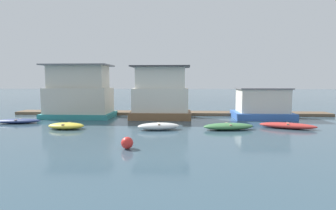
{
  "coord_description": "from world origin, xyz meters",
  "views": [
    {
      "loc": [
        1.37,
        -25.42,
        3.61
      ],
      "look_at": [
        0.0,
        -1.0,
        1.4
      ],
      "focal_mm": 28.0,
      "sensor_mm": 36.0,
      "label": 1
    }
  ],
  "objects_px": {
    "buoy_red": "(127,143)",
    "dinghy_red": "(288,126)",
    "dinghy_navy": "(18,121)",
    "mooring_post_near_right": "(82,109)",
    "houseboat_brown": "(161,95)",
    "dinghy_yellow": "(66,126)",
    "houseboat_blue": "(262,104)",
    "houseboat_teal": "(79,94)",
    "dinghy_green": "(228,126)",
    "dinghy_white": "(159,126)"
  },
  "relations": [
    {
      "from": "dinghy_red",
      "to": "mooring_post_near_right",
      "type": "height_order",
      "value": "mooring_post_near_right"
    },
    {
      "from": "houseboat_teal",
      "to": "houseboat_blue",
      "type": "xyz_separation_m",
      "value": [
        18.12,
        0.32,
        -1.01
      ]
    },
    {
      "from": "houseboat_brown",
      "to": "dinghy_yellow",
      "type": "xyz_separation_m",
      "value": [
        -6.73,
        -6.12,
        -2.03
      ]
    },
    {
      "from": "dinghy_yellow",
      "to": "houseboat_brown",
      "type": "bearing_deg",
      "value": 42.28
    },
    {
      "from": "dinghy_white",
      "to": "dinghy_green",
      "type": "relative_size",
      "value": 0.82
    },
    {
      "from": "houseboat_teal",
      "to": "dinghy_white",
      "type": "relative_size",
      "value": 2.06
    },
    {
      "from": "buoy_red",
      "to": "houseboat_teal",
      "type": "bearing_deg",
      "value": 121.67
    },
    {
      "from": "dinghy_red",
      "to": "dinghy_white",
      "type": "bearing_deg",
      "value": -173.43
    },
    {
      "from": "buoy_red",
      "to": "dinghy_green",
      "type": "bearing_deg",
      "value": 43.06
    },
    {
      "from": "houseboat_teal",
      "to": "dinghy_red",
      "type": "height_order",
      "value": "houseboat_teal"
    },
    {
      "from": "houseboat_teal",
      "to": "dinghy_navy",
      "type": "xyz_separation_m",
      "value": [
        -3.84,
        -3.98,
        -2.18
      ]
    },
    {
      "from": "dinghy_red",
      "to": "mooring_post_near_right",
      "type": "distance_m",
      "value": 19.97
    },
    {
      "from": "houseboat_blue",
      "to": "dinghy_navy",
      "type": "xyz_separation_m",
      "value": [
        -21.96,
        -4.3,
        -1.17
      ]
    },
    {
      "from": "houseboat_teal",
      "to": "dinghy_yellow",
      "type": "height_order",
      "value": "houseboat_teal"
    },
    {
      "from": "houseboat_brown",
      "to": "dinghy_navy",
      "type": "height_order",
      "value": "houseboat_brown"
    },
    {
      "from": "houseboat_blue",
      "to": "mooring_post_near_right",
      "type": "bearing_deg",
      "value": 176.53
    },
    {
      "from": "dinghy_yellow",
      "to": "houseboat_teal",
      "type": "bearing_deg",
      "value": 103.27
    },
    {
      "from": "houseboat_teal",
      "to": "dinghy_navy",
      "type": "distance_m",
      "value": 5.94
    },
    {
      "from": "houseboat_teal",
      "to": "buoy_red",
      "type": "bearing_deg",
      "value": -58.33
    },
    {
      "from": "buoy_red",
      "to": "dinghy_red",
      "type": "bearing_deg",
      "value": 31.46
    },
    {
      "from": "mooring_post_near_right",
      "to": "buoy_red",
      "type": "relative_size",
      "value": 2.05
    },
    {
      "from": "houseboat_brown",
      "to": "dinghy_navy",
      "type": "distance_m",
      "value": 12.8
    },
    {
      "from": "houseboat_teal",
      "to": "mooring_post_near_right",
      "type": "relative_size",
      "value": 5.08
    },
    {
      "from": "dinghy_navy",
      "to": "dinghy_red",
      "type": "distance_m",
      "value": 22.32
    },
    {
      "from": "mooring_post_near_right",
      "to": "buoy_red",
      "type": "xyz_separation_m",
      "value": [
        7.76,
        -13.44,
        -0.34
      ]
    },
    {
      "from": "dinghy_navy",
      "to": "buoy_red",
      "type": "relative_size",
      "value": 5.93
    },
    {
      "from": "houseboat_teal",
      "to": "mooring_post_near_right",
      "type": "xyz_separation_m",
      "value": [
        -0.36,
        1.44,
        -1.71
      ]
    },
    {
      "from": "houseboat_brown",
      "to": "mooring_post_near_right",
      "type": "distance_m",
      "value": 8.92
    },
    {
      "from": "dinghy_green",
      "to": "mooring_post_near_right",
      "type": "height_order",
      "value": "mooring_post_near_right"
    },
    {
      "from": "houseboat_brown",
      "to": "houseboat_blue",
      "type": "distance_m",
      "value": 9.95
    },
    {
      "from": "dinghy_yellow",
      "to": "mooring_post_near_right",
      "type": "relative_size",
      "value": 2.08
    },
    {
      "from": "dinghy_white",
      "to": "dinghy_red",
      "type": "bearing_deg",
      "value": 6.57
    },
    {
      "from": "houseboat_brown",
      "to": "dinghy_red",
      "type": "relative_size",
      "value": 1.37
    },
    {
      "from": "dinghy_yellow",
      "to": "houseboat_blue",
      "type": "bearing_deg",
      "value": 22.03
    },
    {
      "from": "houseboat_teal",
      "to": "dinghy_green",
      "type": "relative_size",
      "value": 1.69
    },
    {
      "from": "houseboat_blue",
      "to": "dinghy_green",
      "type": "xyz_separation_m",
      "value": [
        -4.32,
        -6.33,
        -1.12
      ]
    },
    {
      "from": "houseboat_blue",
      "to": "mooring_post_near_right",
      "type": "distance_m",
      "value": 18.53
    },
    {
      "from": "houseboat_teal",
      "to": "houseboat_brown",
      "type": "distance_m",
      "value": 8.24
    },
    {
      "from": "mooring_post_near_right",
      "to": "houseboat_teal",
      "type": "bearing_deg",
      "value": -75.88
    },
    {
      "from": "dinghy_green",
      "to": "dinghy_white",
      "type": "bearing_deg",
      "value": -176.0
    },
    {
      "from": "houseboat_blue",
      "to": "dinghy_green",
      "type": "bearing_deg",
      "value": -124.3
    },
    {
      "from": "dinghy_white",
      "to": "mooring_post_near_right",
      "type": "bearing_deg",
      "value": 138.85
    },
    {
      "from": "dinghy_green",
      "to": "mooring_post_near_right",
      "type": "distance_m",
      "value": 16.01
    },
    {
      "from": "houseboat_brown",
      "to": "buoy_red",
      "type": "relative_size",
      "value": 8.98
    },
    {
      "from": "dinghy_yellow",
      "to": "dinghy_green",
      "type": "height_order",
      "value": "dinghy_green"
    },
    {
      "from": "houseboat_teal",
      "to": "dinghy_yellow",
      "type": "relative_size",
      "value": 2.44
    },
    {
      "from": "houseboat_teal",
      "to": "dinghy_red",
      "type": "bearing_deg",
      "value": -15.83
    },
    {
      "from": "buoy_red",
      "to": "dinghy_yellow",
      "type": "bearing_deg",
      "value": 136.47
    },
    {
      "from": "dinghy_green",
      "to": "dinghy_red",
      "type": "height_order",
      "value": "dinghy_green"
    },
    {
      "from": "houseboat_blue",
      "to": "mooring_post_near_right",
      "type": "xyz_separation_m",
      "value": [
        -18.49,
        1.12,
        -0.7
      ]
    }
  ]
}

